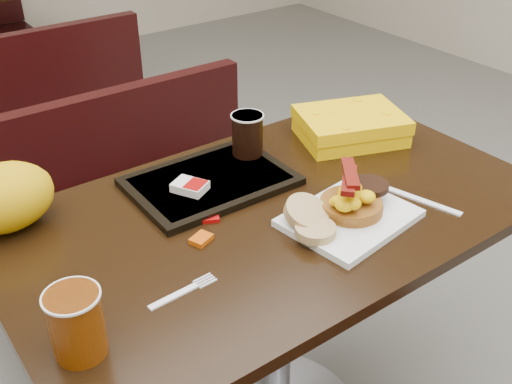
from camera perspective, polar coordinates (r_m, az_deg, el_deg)
table_near at (r=1.60m, az=1.52°, el=-12.82°), size 1.20×0.70×0.75m
bench_near_n at (r=2.08m, az=-10.30°, el=-1.91°), size 1.00×0.46×0.72m
bench_far_s at (r=3.10m, az=-20.62°, el=8.19°), size 1.00×0.46×0.72m
platter at (r=1.33m, az=8.68°, el=-2.42°), size 0.29×0.24×0.02m
pancake_stack at (r=1.33m, az=8.83°, el=-1.17°), size 0.14×0.14×0.03m
sausage_patty at (r=1.37m, az=10.56°, el=0.58°), size 0.10×0.10×0.01m
scrambled_eggs at (r=1.29m, az=8.65°, el=-0.29°), size 0.09×0.08×0.05m
bacon_strips at (r=1.29m, az=8.66°, el=1.23°), size 0.16×0.15×0.01m
muffin_bottom at (r=1.25m, az=5.54°, el=-3.56°), size 0.11×0.11×0.02m
muffin_top at (r=1.28m, az=4.68°, el=-1.91°), size 0.11×0.11×0.05m
coffee_cup_near at (r=1.03m, az=-16.33°, el=-11.70°), size 0.11×0.11×0.12m
fork at (r=1.13m, az=-7.69°, el=-9.62°), size 0.14×0.03×0.00m
knife at (r=1.43m, az=15.13°, el=-0.76°), size 0.07×0.19×0.00m
condiment_syrup at (r=1.26m, az=-5.11°, el=-4.37°), size 0.05×0.05×0.01m
condiment_ketchup at (r=1.32m, az=-4.26°, el=-2.45°), size 0.05×0.04×0.01m
tray at (r=1.44m, az=-4.27°, el=1.00°), size 0.37×0.27×0.02m
hashbrown_sleeve_left at (r=1.39m, az=-6.17°, el=0.51°), size 0.08×0.09×0.02m
coffee_cup_far at (r=1.52m, az=-0.80°, el=5.37°), size 0.09×0.09×0.11m
clamshell at (r=1.66m, az=8.79°, el=6.08°), size 0.32×0.28×0.07m
paper_bag at (r=1.36m, az=-22.44°, el=-0.49°), size 0.24×0.20×0.14m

